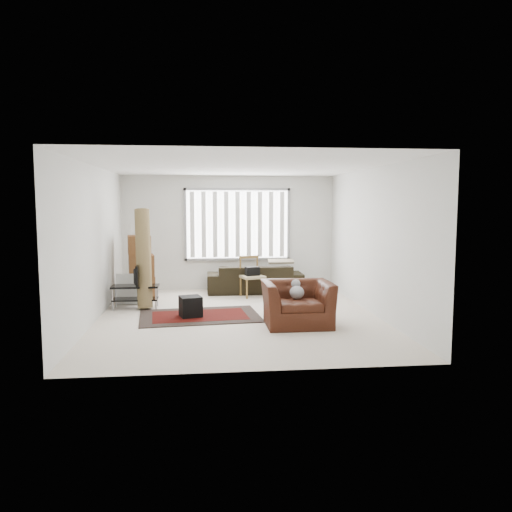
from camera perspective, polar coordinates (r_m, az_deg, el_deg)
The scene contains 11 objects.
room at distance 9.42m, azimuth -2.08°, elevation 4.28°, with size 6.00×6.02×2.71m.
persian_rug at distance 9.18m, azimuth -6.45°, elevation -6.81°, with size 2.26×1.62×0.02m.
tv_stand at distance 10.05m, azimuth -13.62°, elevation -3.99°, with size 0.90×0.41×0.45m.
tv at distance 10.00m, azimuth -13.67°, elevation -2.10°, with size 0.73×0.09×0.42m, color black.
subwoofer at distance 9.10m, azimuth -7.49°, elevation -5.72°, with size 0.37×0.37×0.37m, color black.
moving_boxes at distance 10.86m, azimuth -13.04°, elevation -1.57°, with size 0.64×0.60×1.37m.
white_flatpack at distance 10.49m, azimuth -14.41°, elevation -3.67°, with size 0.49×0.07×0.62m, color silver.
rolled_rug at distance 9.97m, azimuth -12.73°, elevation -0.27°, with size 0.29×0.29×1.94m, color brown.
sofa at distance 11.51m, azimuth -0.14°, elevation -2.10°, with size 2.18×0.95×0.84m, color black.
side_chair at distance 10.96m, azimuth -0.47°, elevation -2.13°, with size 0.58×0.58×0.89m.
armchair at distance 8.44m, azimuth 4.76°, elevation -5.06°, with size 1.14×0.99×0.84m.
Camera 1 is at (-0.64, -8.88, 2.04)m, focal length 35.00 mm.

